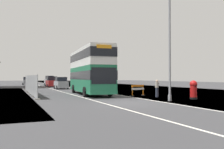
# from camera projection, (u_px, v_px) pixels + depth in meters

# --- Properties ---
(ground) EXTENTS (140.00, 280.00, 0.10)m
(ground) POSITION_uv_depth(u_px,v_px,m) (132.00, 103.00, 18.45)
(ground) COLOR #38383A
(double_decker_bus) EXTENTS (3.45, 11.73, 5.06)m
(double_decker_bus) POSITION_uv_depth(u_px,v_px,m) (90.00, 70.00, 27.44)
(double_decker_bus) COLOR #1E6B47
(double_decker_bus) RESTS_ON ground
(lamppost_foreground) EXTENTS (0.29, 0.70, 8.60)m
(lamppost_foreground) POSITION_uv_depth(u_px,v_px,m) (170.00, 51.00, 19.62)
(lamppost_foreground) COLOR gray
(lamppost_foreground) RESTS_ON ground
(red_pillar_postbox) EXTENTS (0.65, 0.65, 1.64)m
(red_pillar_postbox) POSITION_uv_depth(u_px,v_px,m) (193.00, 89.00, 21.19)
(red_pillar_postbox) COLOR black
(red_pillar_postbox) RESTS_ON ground
(roadworks_barrier) EXTENTS (1.74, 0.86, 1.14)m
(roadworks_barrier) POSITION_uv_depth(u_px,v_px,m) (138.00, 89.00, 25.24)
(roadworks_barrier) COLOR orange
(roadworks_barrier) RESTS_ON ground
(construction_site_fence) EXTENTS (0.44, 17.20, 2.17)m
(construction_site_fence) POSITION_uv_depth(u_px,v_px,m) (30.00, 85.00, 28.52)
(construction_site_fence) COLOR #A8AAAD
(construction_site_fence) RESTS_ON ground
(car_oncoming_near) EXTENTS (1.93, 4.05, 1.97)m
(car_oncoming_near) POSITION_uv_depth(u_px,v_px,m) (61.00, 83.00, 40.38)
(car_oncoming_near) COLOR gray
(car_oncoming_near) RESTS_ON ground
(car_receding_mid) EXTENTS (2.07, 4.55, 2.10)m
(car_receding_mid) POSITION_uv_depth(u_px,v_px,m) (52.00, 82.00, 49.50)
(car_receding_mid) COLOR maroon
(car_receding_mid) RESTS_ON ground
(car_receding_far) EXTENTS (1.96, 4.29, 2.30)m
(car_receding_far) POSITION_uv_depth(u_px,v_px,m) (49.00, 81.00, 56.26)
(car_receding_far) COLOR gray
(car_receding_far) RESTS_ON ground
(car_far_side) EXTENTS (2.10, 4.06, 2.04)m
(car_far_side) POSITION_uv_depth(u_px,v_px,m) (27.00, 81.00, 62.49)
(car_far_side) COLOR gray
(car_far_side) RESTS_ON ground
(pedestrian_at_kerb) EXTENTS (0.34, 0.34, 1.69)m
(pedestrian_at_kerb) POSITION_uv_depth(u_px,v_px,m) (157.00, 88.00, 23.44)
(pedestrian_at_kerb) COLOR #2D3342
(pedestrian_at_kerb) RESTS_ON ground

